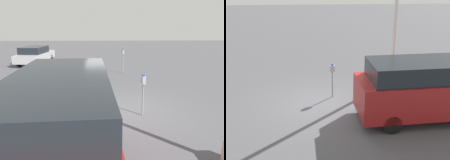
{
  "view_description": "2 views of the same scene",
  "coord_description": "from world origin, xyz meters",
  "views": [
    {
      "loc": [
        7.49,
        -0.65,
        3.0
      ],
      "look_at": [
        -0.21,
        -0.37,
        1.1
      ],
      "focal_mm": 35.0,
      "sensor_mm": 36.0,
      "label": 1
    },
    {
      "loc": [
        -0.11,
        -10.23,
        4.86
      ],
      "look_at": [
        0.63,
        -0.49,
        1.18
      ],
      "focal_mm": 45.0,
      "sensor_mm": 36.0,
      "label": 2
    }
  ],
  "objects": [
    {
      "name": "ground_plane",
      "position": [
        0.0,
        0.0,
        0.0
      ],
      "size": [
        80.0,
        80.0,
        0.0
      ],
      "primitive_type": "plane",
      "color": "#4C4C51"
    },
    {
      "name": "parking_meter_near",
      "position": [
        0.48,
        0.65,
        1.08
      ],
      "size": [
        0.21,
        0.13,
        1.47
      ],
      "rotation": [
        0.0,
        0.0,
        0.13
      ],
      "color": "gray",
      "rests_on": "ground"
    },
    {
      "name": "lamp_post",
      "position": [
        3.41,
        2.2,
        2.37
      ],
      "size": [
        0.44,
        0.44,
        6.82
      ],
      "color": "beige",
      "rests_on": "ground"
    },
    {
      "name": "parked_van",
      "position": [
        3.73,
        -1.46,
        1.16
      ],
      "size": [
        5.16,
        2.19,
        2.16
      ],
      "rotation": [
        0.0,
        0.0,
        0.06
      ],
      "color": "maroon",
      "rests_on": "ground"
    }
  ]
}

